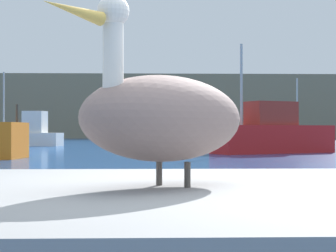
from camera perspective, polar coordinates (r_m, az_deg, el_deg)
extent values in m
cube|color=#7F755B|center=(86.68, -1.47, 1.69)|extent=(140.00, 17.56, 8.55)
ellipsoid|color=gray|center=(2.80, -0.17, 0.72)|extent=(1.04, 1.08, 0.41)
cylinder|color=white|center=(2.56, -5.29, 6.13)|extent=(0.09, 0.09, 0.35)
sphere|color=white|center=(2.59, -5.29, 10.91)|extent=(0.14, 0.14, 0.14)
cone|color=gold|center=(2.44, -9.08, 10.92)|extent=(0.25, 0.27, 0.09)
cylinder|color=#4C4742|center=(2.79, 1.87, -4.69)|extent=(0.03, 0.03, 0.12)
cylinder|color=#4C4742|center=(2.90, -0.86, -4.52)|extent=(0.03, 0.03, 0.12)
cube|color=yellow|center=(45.99, 10.63, -0.93)|extent=(5.79, 3.80, 1.36)
cube|color=#1E6099|center=(45.90, 10.46, 0.92)|extent=(2.10, 1.89, 1.60)
cylinder|color=#B2B2B2|center=(46.99, 12.28, 2.21)|extent=(0.12, 0.12, 3.76)
cube|color=white|center=(42.88, -13.59, -1.25)|extent=(5.41, 2.58, 0.92)
cube|color=silver|center=(42.60, -12.65, 0.38)|extent=(1.66, 1.52, 1.52)
cylinder|color=#B2B2B2|center=(43.55, -15.48, 2.20)|extent=(0.12, 0.12, 4.30)
cylinder|color=#3F382D|center=(23.86, -14.28, 1.19)|extent=(0.10, 0.10, 0.70)
cube|color=red|center=(29.08, 10.10, -1.26)|extent=(6.37, 4.25, 1.34)
cube|color=maroon|center=(28.99, 9.85, 1.19)|extent=(2.65, 2.20, 1.14)
cylinder|color=#B2B2B2|center=(28.04, 7.05, 3.97)|extent=(0.12, 0.12, 3.81)
cylinder|color=#3F382D|center=(27.34, 5.11, 0.82)|extent=(0.10, 0.10, 0.70)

